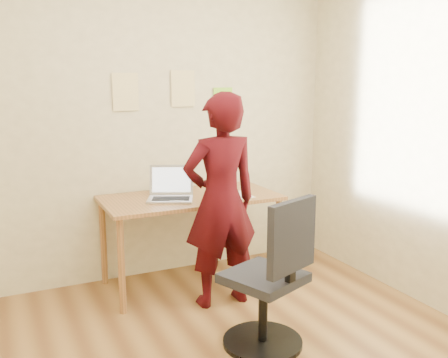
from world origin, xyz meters
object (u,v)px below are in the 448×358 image
laptop (171,192)px  person (221,201)px  desk (190,207)px  office_chair (272,285)px  phone (221,199)px

laptop → person: bearing=-36.1°
desk → office_chair: bearing=-86.5°
phone → person: bearing=-124.3°
office_chair → desk: bearing=71.9°
desk → office_chair: office_chair is taller
office_chair → person: (-0.00, 0.73, 0.37)m
office_chair → person: bearing=68.8°
desk → phone: bearing=-49.7°
phone → office_chair: bearing=-105.4°
desk → laptop: 0.22m
office_chair → phone: bearing=62.3°
phone → desk: bearing=121.0°
person → desk: bearing=-80.9°
laptop → phone: (0.35, -0.19, -0.05)m
desk → office_chair: size_ratio=1.43×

